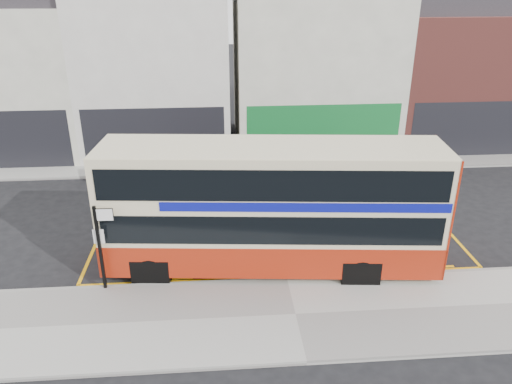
{
  "coord_description": "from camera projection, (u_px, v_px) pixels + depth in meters",
  "views": [
    {
      "loc": [
        -2.16,
        -14.43,
        9.63
      ],
      "look_at": [
        -0.86,
        2.0,
        2.31
      ],
      "focal_mm": 35.0,
      "sensor_mm": 36.0,
      "label": 1
    }
  ],
  "objects": [
    {
      "name": "ground",
      "position": [
        285.0,
        276.0,
        17.21
      ],
      "size": [
        120.0,
        120.0,
        0.0
      ],
      "primitive_type": "plane",
      "color": "black",
      "rests_on": "ground"
    },
    {
      "name": "pavement",
      "position": [
        295.0,
        316.0,
        15.09
      ],
      "size": [
        40.0,
        4.0,
        0.15
      ],
      "primitive_type": "cube",
      "color": "#A6A49E",
      "rests_on": "ground"
    },
    {
      "name": "kerb",
      "position": [
        287.0,
        280.0,
        16.84
      ],
      "size": [
        40.0,
        0.15,
        0.15
      ],
      "primitive_type": "cube",
      "color": "gray",
      "rests_on": "ground"
    },
    {
      "name": "far_pavement",
      "position": [
        259.0,
        162.0,
        27.21
      ],
      "size": [
        50.0,
        3.0,
        0.15
      ],
      "primitive_type": "cube",
      "color": "#A6A49E",
      "rests_on": "ground"
    },
    {
      "name": "road_markings",
      "position": [
        280.0,
        252.0,
        18.67
      ],
      "size": [
        14.0,
        3.4,
        0.01
      ],
      "primitive_type": null,
      "color": "#FFB20D",
      "rests_on": "ground"
    },
    {
      "name": "terrace_far_left",
      "position": [
        13.0,
        65.0,
        27.94
      ],
      "size": [
        8.0,
        8.01,
        10.8
      ],
      "color": "silver",
      "rests_on": "ground"
    },
    {
      "name": "terrace_left",
      "position": [
        157.0,
        54.0,
        28.31
      ],
      "size": [
        8.0,
        8.01,
        11.8
      ],
      "color": "silver",
      "rests_on": "ground"
    },
    {
      "name": "terrace_green_shop",
      "position": [
        313.0,
        56.0,
        29.06
      ],
      "size": [
        9.0,
        8.01,
        11.3
      ],
      "color": "silver",
      "rests_on": "ground"
    },
    {
      "name": "terrace_right",
      "position": [
        461.0,
        63.0,
        29.91
      ],
      "size": [
        9.0,
        8.01,
        10.3
      ],
      "color": "brown",
      "rests_on": "ground"
    },
    {
      "name": "double_decker_bus",
      "position": [
        272.0,
        207.0,
        16.76
      ],
      "size": [
        11.49,
        3.64,
        4.51
      ],
      "rotation": [
        0.0,
        0.0,
        -0.09
      ],
      "color": "beige",
      "rests_on": "ground"
    },
    {
      "name": "bus_stop_post",
      "position": [
        101.0,
        240.0,
        15.62
      ],
      "size": [
        0.73,
        0.13,
        2.94
      ],
      "rotation": [
        0.0,
        0.0,
        -0.02
      ],
      "color": "black",
      "rests_on": "pavement"
    },
    {
      "name": "car_silver",
      "position": [
        136.0,
        164.0,
        25.13
      ],
      "size": [
        4.55,
        2.97,
        1.44
      ],
      "primitive_type": "imported",
      "rotation": [
        0.0,
        0.0,
        1.9
      ],
      "color": "#9E9FA3",
      "rests_on": "ground"
    },
    {
      "name": "car_grey",
      "position": [
        251.0,
        169.0,
        24.4
      ],
      "size": [
        4.78,
        2.98,
        1.49
      ],
      "primitive_type": "imported",
      "rotation": [
        0.0,
        0.0,
        1.91
      ],
      "color": "#43464B",
      "rests_on": "ground"
    },
    {
      "name": "car_white",
      "position": [
        386.0,
        162.0,
        25.67
      ],
      "size": [
        4.5,
        2.88,
        1.21
      ],
      "primitive_type": "imported",
      "rotation": [
        0.0,
        0.0,
        1.27
      ],
      "color": "silver",
      "rests_on": "ground"
    },
    {
      "name": "street_tree_right",
      "position": [
        410.0,
        94.0,
        27.82
      ],
      "size": [
        2.28,
        2.28,
        4.93
      ],
      "color": "black",
      "rests_on": "ground"
    }
  ]
}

